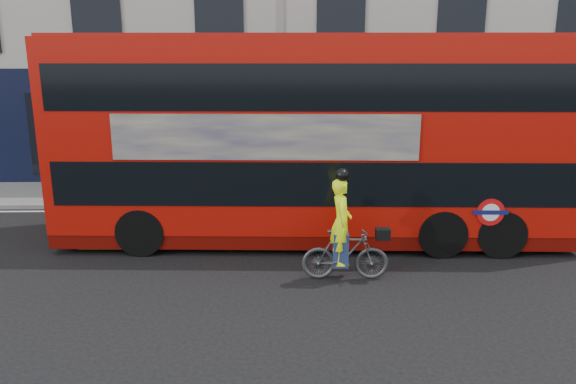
{
  "coord_description": "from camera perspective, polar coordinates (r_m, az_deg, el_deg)",
  "views": [
    {
      "loc": [
        -0.15,
        -11.3,
        4.72
      ],
      "look_at": [
        0.12,
        1.69,
        1.34
      ],
      "focal_mm": 35.0,
      "sensor_mm": 36.0,
      "label": 1
    }
  ],
  "objects": [
    {
      "name": "ground",
      "position": [
        12.24,
        -0.42,
        -8.08
      ],
      "size": [
        120.0,
        120.0,
        0.0
      ],
      "primitive_type": "plane",
      "color": "black",
      "rests_on": "ground"
    },
    {
      "name": "pavement",
      "position": [
        18.4,
        -0.71,
        -0.08
      ],
      "size": [
        60.0,
        3.0,
        0.12
      ],
      "primitive_type": "cube",
      "color": "slate",
      "rests_on": "ground"
    },
    {
      "name": "kerb",
      "position": [
        16.95,
        -0.66,
        -1.35
      ],
      "size": [
        60.0,
        0.12,
        0.13
      ],
      "primitive_type": "cube",
      "color": "gray",
      "rests_on": "ground"
    },
    {
      "name": "road_edge_line",
      "position": [
        16.68,
        -0.65,
        -1.83
      ],
      "size": [
        58.0,
        0.1,
        0.01
      ],
      "primitive_type": "cube",
      "color": "silver",
      "rests_on": "ground"
    },
    {
      "name": "lane_dashes",
      "position": [
        13.64,
        -0.51,
        -5.63
      ],
      "size": [
        58.0,
        0.12,
        0.01
      ],
      "primitive_type": null,
      "color": "#CA8F17",
      "rests_on": "ground"
    },
    {
      "name": "bus",
      "position": [
        13.7,
        2.9,
        5.51
      ],
      "size": [
        12.49,
        3.28,
        5.0
      ],
      "rotation": [
        0.0,
        0.0,
        -0.04
      ],
      "color": "#AE0E06",
      "rests_on": "ground"
    },
    {
      "name": "cyclist",
      "position": [
        11.64,
        5.71,
        -5.19
      ],
      "size": [
        1.81,
        0.66,
        2.36
      ],
      "rotation": [
        0.0,
        0.0,
        -0.03
      ],
      "color": "#46484B",
      "rests_on": "ground"
    }
  ]
}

